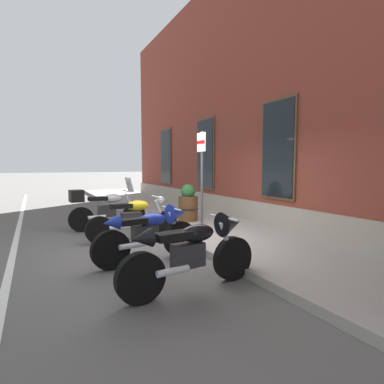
% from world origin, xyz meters
% --- Properties ---
extents(ground_plane, '(140.00, 140.00, 0.00)m').
position_xyz_m(ground_plane, '(0.00, 0.00, 0.00)').
color(ground_plane, '#565451').
extents(sidewalk, '(28.13, 2.74, 0.14)m').
position_xyz_m(sidewalk, '(0.00, 1.37, 0.07)').
color(sidewalk, gray).
rests_on(sidewalk, ground_plane).
extents(lane_stripe, '(28.13, 0.12, 0.01)m').
position_xyz_m(lane_stripe, '(0.00, -3.20, 0.00)').
color(lane_stripe, silver).
rests_on(lane_stripe, ground_plane).
extents(brick_pub_facade, '(22.13, 6.37, 7.88)m').
position_xyz_m(brick_pub_facade, '(-0.00, 5.87, 3.93)').
color(brick_pub_facade, brown).
rests_on(brick_pub_facade, ground_plane).
extents(motorcycle_silver_touring, '(0.63, 2.07, 1.37)m').
position_xyz_m(motorcycle_silver_touring, '(-2.34, -1.14, 0.57)').
color(motorcycle_silver_touring, black).
rests_on(motorcycle_silver_touring, ground_plane).
extents(motorcycle_yellow_naked, '(0.62, 2.13, 0.98)m').
position_xyz_m(motorcycle_yellow_naked, '(-0.80, -0.78, 0.48)').
color(motorcycle_yellow_naked, black).
rests_on(motorcycle_yellow_naked, ground_plane).
extents(motorcycle_blue_sport, '(0.64, 2.01, 1.00)m').
position_xyz_m(motorcycle_blue_sport, '(0.87, -0.97, 0.55)').
color(motorcycle_blue_sport, black).
rests_on(motorcycle_blue_sport, ground_plane).
extents(motorcycle_black_sport, '(0.62, 2.13, 1.04)m').
position_xyz_m(motorcycle_black_sport, '(2.34, -0.85, 0.56)').
color(motorcycle_black_sport, black).
rests_on(motorcycle_black_sport, ground_plane).
extents(parking_sign, '(0.36, 0.07, 2.35)m').
position_xyz_m(parking_sign, '(-0.42, 0.75, 1.66)').
color(parking_sign, '#4C4C51').
rests_on(parking_sign, sidewalk).
extents(barrel_planter, '(0.58, 0.58, 1.03)m').
position_xyz_m(barrel_planter, '(-1.80, 1.08, 0.59)').
color(barrel_planter, brown).
rests_on(barrel_planter, sidewalk).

